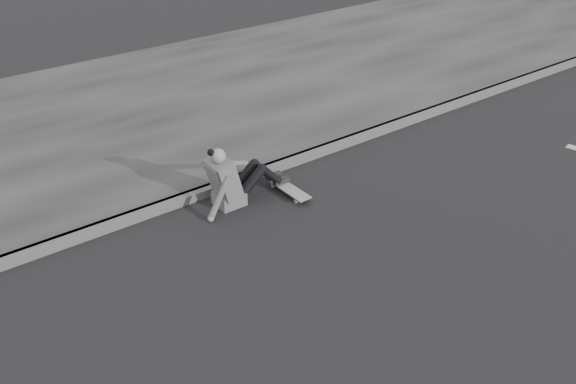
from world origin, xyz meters
The scene contains 5 objects.
ground centered at (0.00, 0.00, 0.00)m, with size 80.00×80.00×0.00m, color black.
curb centered at (0.00, 2.58, 0.06)m, with size 24.00×0.16×0.12m, color #525252.
sidewalk centered at (0.00, 5.60, 0.06)m, with size 24.00×6.00×0.12m, color #323232.
skateboard centered at (-1.44, 1.94, 0.07)m, with size 0.20×0.78×0.09m.
seated_woman centered at (-2.17, 2.18, 0.36)m, with size 1.38×0.46×0.88m.
Camera 1 is at (-6.02, -4.11, 4.46)m, focal length 40.00 mm.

